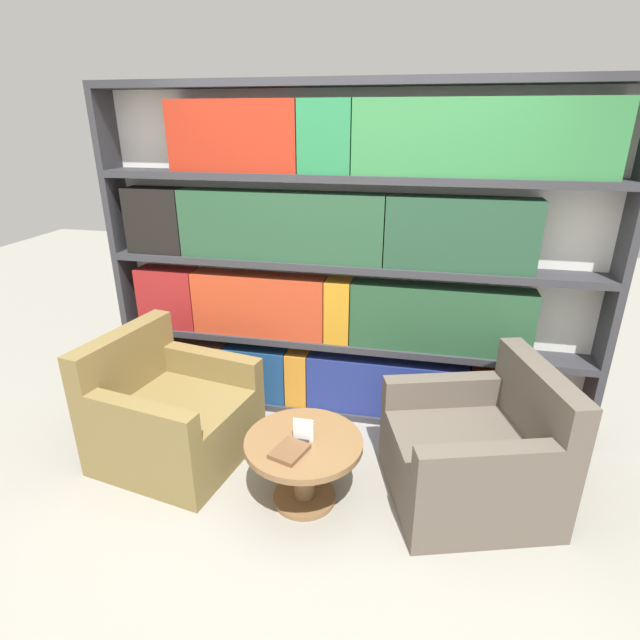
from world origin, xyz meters
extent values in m
plane|color=gray|center=(0.00, 0.00, 0.00)|extent=(14.00, 14.00, 0.00)
cube|color=silver|center=(0.00, 1.47, 1.20)|extent=(3.55, 0.05, 2.40)
cube|color=#333338|center=(-1.75, 1.35, 1.20)|extent=(0.05, 0.30, 2.40)
cube|color=#333338|center=(1.75, 1.35, 1.20)|extent=(0.05, 0.30, 2.40)
cube|color=#333338|center=(0.00, 1.35, 0.03)|extent=(3.45, 0.30, 0.05)
cube|color=#333338|center=(0.00, 1.35, 0.60)|extent=(3.45, 0.30, 0.05)
cube|color=#333338|center=(0.00, 1.35, 1.20)|extent=(3.45, 0.30, 0.05)
cube|color=#333338|center=(0.00, 1.35, 1.80)|extent=(3.45, 0.30, 0.05)
cube|color=#333338|center=(0.00, 1.35, 2.37)|extent=(3.45, 0.30, 0.05)
cube|color=brown|center=(-1.23, 1.32, 0.27)|extent=(0.51, 0.20, 0.44)
cube|color=navy|center=(-0.71, 1.32, 0.27)|extent=(0.51, 0.20, 0.44)
cube|color=orange|center=(-0.37, 1.32, 0.27)|extent=(0.17, 0.20, 0.44)
cube|color=navy|center=(0.32, 1.32, 0.27)|extent=(1.20, 0.20, 0.44)
cube|color=maroon|center=(1.21, 1.32, 0.27)|extent=(0.56, 0.20, 0.44)
cube|color=maroon|center=(-1.40, 1.32, 0.86)|extent=(0.46, 0.20, 0.47)
cube|color=#BE3E21|center=(-0.66, 1.32, 0.86)|extent=(1.01, 0.20, 0.47)
cube|color=orange|center=(-0.05, 1.32, 0.86)|extent=(0.18, 0.20, 0.47)
cube|color=#254D2F|center=(0.67, 1.32, 0.86)|extent=(1.25, 0.20, 0.47)
cube|color=black|center=(-1.43, 1.32, 1.46)|extent=(0.43, 0.20, 0.47)
cube|color=#274F33|center=(-0.47, 1.32, 1.46)|extent=(1.46, 0.20, 0.47)
cube|color=#234830|center=(0.75, 1.32, 1.46)|extent=(0.97, 0.20, 0.47)
cube|color=#A32615|center=(-0.78, 1.32, 2.05)|extent=(0.90, 0.20, 0.46)
cube|color=#257743|center=(-0.15, 1.32, 2.05)|extent=(0.35, 0.20, 0.46)
cube|color=#327940|center=(0.82, 1.32, 2.05)|extent=(1.58, 0.20, 0.46)
cube|color=olive|center=(-1.02, 0.55, 0.22)|extent=(1.02, 1.00, 0.43)
cube|color=olive|center=(-1.38, 0.62, 0.64)|extent=(0.29, 0.87, 0.43)
cube|color=olive|center=(-1.01, 0.18, 0.53)|extent=(0.76, 0.25, 0.19)
cube|color=olive|center=(-0.88, 0.91, 0.53)|extent=(0.76, 0.25, 0.19)
cube|color=brown|center=(0.89, 0.55, 0.22)|extent=(1.11, 1.09, 0.43)
cube|color=brown|center=(1.24, 0.67, 0.64)|extent=(0.39, 0.87, 0.43)
cube|color=brown|center=(0.71, 0.89, 0.53)|extent=(0.75, 0.34, 0.19)
cube|color=brown|center=(0.93, 0.18, 0.53)|extent=(0.75, 0.34, 0.19)
cylinder|color=brown|center=(-0.06, 0.31, 0.20)|extent=(0.12, 0.12, 0.39)
cylinder|color=brown|center=(-0.06, 0.31, 0.01)|extent=(0.38, 0.38, 0.03)
cylinder|color=brown|center=(-0.06, 0.31, 0.41)|extent=(0.69, 0.69, 0.04)
cube|color=black|center=(-0.06, 0.31, 0.44)|extent=(0.07, 0.06, 0.01)
cube|color=white|center=(-0.06, 0.31, 0.50)|extent=(0.12, 0.01, 0.14)
cube|color=brown|center=(-0.11, 0.17, 0.44)|extent=(0.22, 0.24, 0.03)
camera|label=1|loc=(0.55, -2.03, 2.16)|focal=28.00mm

